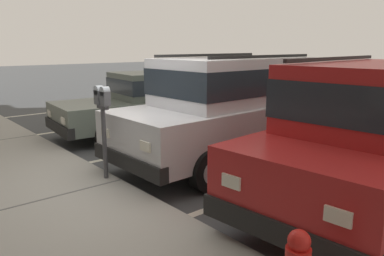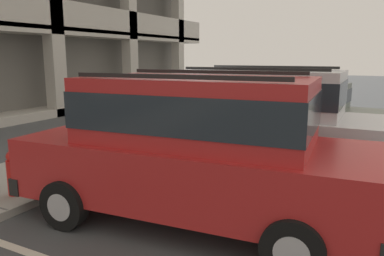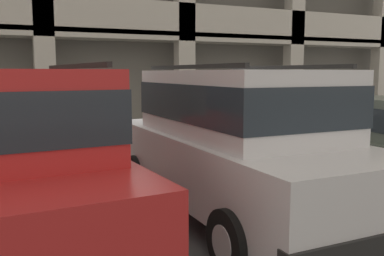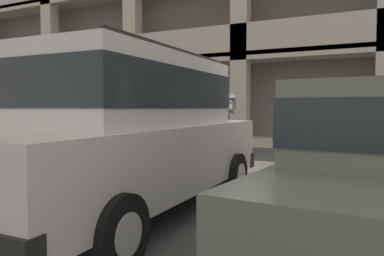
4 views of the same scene
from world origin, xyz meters
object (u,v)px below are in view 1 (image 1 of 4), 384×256
object	(u,v)px
silver_suv	(232,105)
red_sedan	(377,129)
dark_hatchback	(149,101)
parking_meter_near	(103,110)

from	to	relation	value
silver_suv	red_sedan	world-z (taller)	same
silver_suv	red_sedan	bearing A→B (deg)	178.24
red_sedan	dark_hatchback	distance (m)	5.75
dark_hatchback	red_sedan	bearing A→B (deg)	-176.09
silver_suv	dark_hatchback	bearing A→B (deg)	-2.94
silver_suv	red_sedan	size ratio (longest dim) A/B	0.98
silver_suv	red_sedan	distance (m)	2.75
parking_meter_near	silver_suv	bearing A→B (deg)	-97.35
red_sedan	dark_hatchback	bearing A→B (deg)	-5.71
silver_suv	dark_hatchback	size ratio (longest dim) A/B	1.04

